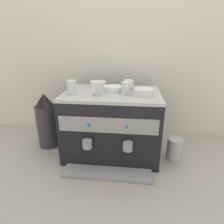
# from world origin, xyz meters

# --- Properties ---
(ground_plane) EXTENTS (4.00, 4.00, 0.00)m
(ground_plane) POSITION_xyz_m (0.00, 0.00, 0.00)
(ground_plane) COLOR #9E998E
(tiled_backsplash_wall) EXTENTS (2.80, 0.03, 1.03)m
(tiled_backsplash_wall) POSITION_xyz_m (0.00, 0.36, 0.52)
(tiled_backsplash_wall) COLOR silver
(tiled_backsplash_wall) RESTS_ON ground_plane
(espresso_machine) EXTENTS (0.62, 0.54, 0.44)m
(espresso_machine) POSITION_xyz_m (0.00, -0.00, 0.22)
(espresso_machine) COLOR black
(espresso_machine) RESTS_ON ground_plane
(ceramic_cup_0) EXTENTS (0.07, 0.10, 0.07)m
(ceramic_cup_0) POSITION_xyz_m (0.11, 0.07, 0.47)
(ceramic_cup_0) COLOR silver
(ceramic_cup_0) RESTS_ON espresso_machine
(ceramic_cup_1) EXTENTS (0.06, 0.10, 0.08)m
(ceramic_cup_1) POSITION_xyz_m (-0.24, -0.07, 0.48)
(ceramic_cup_1) COLOR silver
(ceramic_cup_1) RESTS_ON espresso_machine
(ceramic_cup_2) EXTENTS (0.06, 0.10, 0.08)m
(ceramic_cup_2) POSITION_xyz_m (0.09, -0.04, 0.47)
(ceramic_cup_2) COLOR silver
(ceramic_cup_2) RESTS_ON espresso_machine
(ceramic_cup_3) EXTENTS (0.06, 0.10, 0.08)m
(ceramic_cup_3) POSITION_xyz_m (-0.08, -0.07, 0.48)
(ceramic_cup_3) COLOR silver
(ceramic_cup_3) RESTS_ON espresso_machine
(ceramic_bowl_0) EXTENTS (0.12, 0.12, 0.04)m
(ceramic_bowl_0) POSITION_xyz_m (0.20, -0.05, 0.46)
(ceramic_bowl_0) COLOR white
(ceramic_bowl_0) RESTS_ON espresso_machine
(ceramic_bowl_1) EXTENTS (0.11, 0.11, 0.04)m
(ceramic_bowl_1) POSITION_xyz_m (-0.11, 0.13, 0.46)
(ceramic_bowl_1) COLOR white
(ceramic_bowl_1) RESTS_ON espresso_machine
(ceramic_bowl_2) EXTENTS (0.13, 0.13, 0.04)m
(ceramic_bowl_2) POSITION_xyz_m (0.01, 0.02, 0.45)
(ceramic_bowl_2) COLOR white
(ceramic_bowl_2) RESTS_ON espresso_machine
(coffee_grinder) EXTENTS (0.15, 0.15, 0.40)m
(coffee_grinder) POSITION_xyz_m (-0.49, 0.03, 0.20)
(coffee_grinder) COLOR #333338
(coffee_grinder) RESTS_ON ground_plane
(milk_pitcher) EXTENTS (0.10, 0.10, 0.15)m
(milk_pitcher) POSITION_xyz_m (0.42, -0.05, 0.07)
(milk_pitcher) COLOR #B7B7BC
(milk_pitcher) RESTS_ON ground_plane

